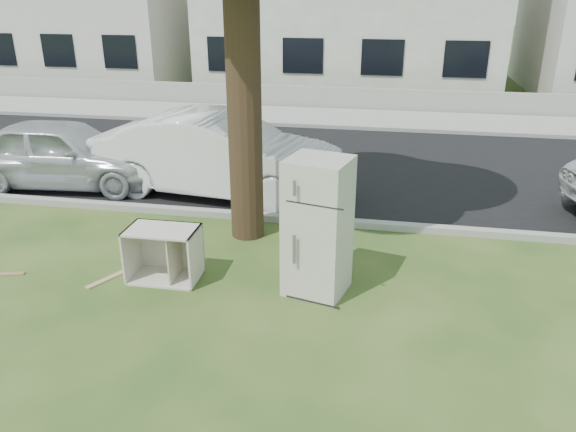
% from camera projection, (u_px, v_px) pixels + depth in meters
% --- Properties ---
extents(ground, '(120.00, 120.00, 0.00)m').
position_uv_depth(ground, '(244.00, 289.00, 7.72)').
color(ground, '#244518').
extents(road, '(120.00, 7.00, 0.01)m').
position_uv_depth(road, '(309.00, 163.00, 13.17)').
color(road, black).
rests_on(road, ground).
extents(kerb_near, '(120.00, 0.18, 0.12)m').
position_uv_depth(kerb_near, '(279.00, 221.00, 9.94)').
color(kerb_near, gray).
rests_on(kerb_near, ground).
extents(kerb_far, '(120.00, 0.18, 0.12)m').
position_uv_depth(kerb_far, '(327.00, 129.00, 16.40)').
color(kerb_far, gray).
rests_on(kerb_far, ground).
extents(sidewalk, '(120.00, 2.80, 0.01)m').
position_uv_depth(sidewalk, '(333.00, 118.00, 17.71)').
color(sidewalk, gray).
rests_on(sidewalk, ground).
extents(low_wall, '(120.00, 0.15, 0.70)m').
position_uv_depth(low_wall, '(338.00, 98.00, 19.04)').
color(low_wall, gray).
rests_on(low_wall, ground).
extents(fridge, '(0.92, 0.88, 1.87)m').
position_uv_depth(fridge, '(318.00, 227.00, 7.35)').
color(fridge, beige).
rests_on(fridge, ground).
extents(cabinet, '(0.99, 0.62, 0.77)m').
position_uv_depth(cabinet, '(164.00, 254.00, 7.86)').
color(cabinet, white).
rests_on(cabinet, ground).
extents(plank_b, '(0.96, 0.42, 0.02)m').
position_uv_depth(plank_b, '(146.00, 266.00, 8.32)').
color(plank_b, '#956C4E').
rests_on(plank_b, ground).
extents(plank_c, '(0.46, 0.77, 0.02)m').
position_uv_depth(plank_c, '(112.00, 277.00, 8.01)').
color(plank_c, '#A2895A').
rests_on(plank_c, ground).
extents(car_center, '(5.02, 2.25, 1.60)m').
position_uv_depth(car_center, '(219.00, 155.00, 10.97)').
color(car_center, white).
rests_on(car_center, ground).
extents(car_left, '(4.25, 2.01, 1.40)m').
position_uv_depth(car_left, '(63.00, 153.00, 11.46)').
color(car_left, '#B4B7BC').
rests_on(car_left, ground).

